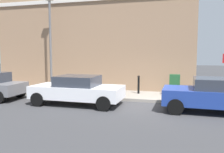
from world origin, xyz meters
TOP-DOWN VIEW (x-y plane):
  - ground at (0.00, 0.00)m, footprint 80.00×80.00m
  - sidewalk at (1.92, 6.00)m, footprint 2.57×30.00m
  - corner_building at (6.59, 4.67)m, footprint 6.89×13.33m
  - car_blue at (-0.56, -2.48)m, footprint 2.02×4.17m
  - car_white at (-0.69, 3.61)m, footprint 1.98×4.32m
  - utility_cabinet at (2.15, -0.83)m, footprint 0.46×0.61m
  - bollard_near_cabinet at (2.25, 1.15)m, footprint 0.14×0.14m
  - lamppost at (2.33, 6.75)m, footprint 0.20×0.44m

SIDE VIEW (x-z plane):
  - ground at x=0.00m, z-range 0.00..0.00m
  - sidewalk at x=1.92m, z-range 0.00..0.15m
  - utility_cabinet at x=2.15m, z-range 0.11..1.26m
  - bollard_near_cabinet at x=2.25m, z-range 0.19..1.22m
  - car_white at x=-0.69m, z-range 0.03..1.41m
  - car_blue at x=-0.56m, z-range 0.04..1.46m
  - lamppost at x=2.33m, z-range 0.44..6.16m
  - corner_building at x=6.59m, z-range 0.00..9.12m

